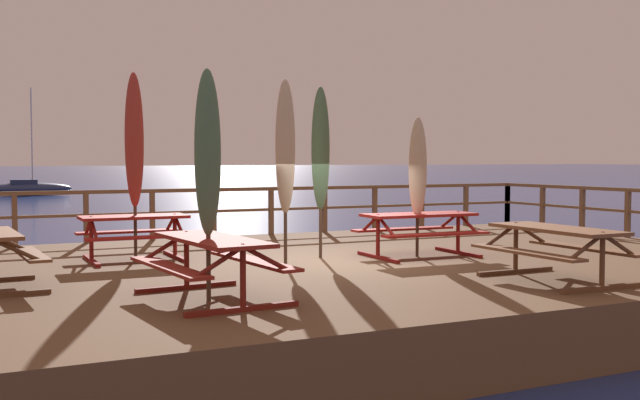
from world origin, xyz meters
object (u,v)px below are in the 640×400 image
at_px(picnic_table_front_left, 134,228).
at_px(picnic_table_mid_right, 212,254).
at_px(picnic_table_mid_left, 419,225).
at_px(picnic_table_back_right, 556,242).
at_px(patio_umbrella_tall_back_right, 134,141).
at_px(patio_umbrella_tall_back_left, 418,168).
at_px(sailboat_distant, 28,188).
at_px(patio_umbrella_short_front, 285,147).
at_px(patio_umbrella_short_back, 321,149).
at_px(patio_umbrella_tall_mid_right, 208,154).

distance_m(picnic_table_front_left, picnic_table_mid_right, 4.10).
bearing_deg(picnic_table_mid_left, picnic_table_front_left, 160.20).
distance_m(picnic_table_back_right, patio_umbrella_tall_back_right, 7.06).
relative_size(patio_umbrella_tall_back_left, sailboat_distant, 0.32).
height_order(picnic_table_mid_right, picnic_table_back_right, same).
height_order(patio_umbrella_tall_back_right, patio_umbrella_short_front, patio_umbrella_tall_back_right).
bearing_deg(patio_umbrella_short_back, patio_umbrella_tall_back_left, -20.43).
distance_m(picnic_table_mid_left, patio_umbrella_tall_back_left, 1.01).
relative_size(picnic_table_back_right, patio_umbrella_short_front, 0.68).
distance_m(picnic_table_mid_right, picnic_table_mid_left, 5.19).
xyz_separation_m(patio_umbrella_short_front, patio_umbrella_tall_back_left, (2.55, 0.03, -0.34)).
relative_size(patio_umbrella_tall_back_right, patio_umbrella_tall_back_left, 1.30).
distance_m(picnic_table_mid_right, picnic_table_back_right, 4.86).
bearing_deg(picnic_table_mid_right, picnic_table_front_left, 91.04).
relative_size(picnic_table_front_left, picnic_table_mid_right, 0.81).
relative_size(picnic_table_back_right, sailboat_distant, 0.27).
relative_size(patio_umbrella_tall_back_left, patio_umbrella_short_back, 0.83).
height_order(picnic_table_back_right, sailboat_distant, sailboat_distant).
bearing_deg(patio_umbrella_tall_back_right, patio_umbrella_short_front, -41.64).
distance_m(patio_umbrella_tall_mid_right, patio_umbrella_short_back, 4.28).
distance_m(picnic_table_mid_left, patio_umbrella_tall_back_right, 5.16).
distance_m(picnic_table_back_right, sailboat_distant, 50.38).
bearing_deg(patio_umbrella_short_front, picnic_table_mid_right, -130.14).
bearing_deg(patio_umbrella_short_back, picnic_table_mid_right, -134.37).
relative_size(patio_umbrella_short_front, patio_umbrella_tall_back_left, 1.22).
height_order(patio_umbrella_tall_back_left, patio_umbrella_short_back, patio_umbrella_short_back).
bearing_deg(patio_umbrella_tall_mid_right, patio_umbrella_short_front, 49.59).
relative_size(picnic_table_front_left, picnic_table_mid_left, 0.87).
xyz_separation_m(patio_umbrella_tall_mid_right, sailboat_distant, (2.16, 49.59, -2.13)).
relative_size(picnic_table_mid_left, sailboat_distant, 0.27).
bearing_deg(patio_umbrella_tall_back_left, patio_umbrella_tall_mid_right, -151.99).
bearing_deg(sailboat_distant, picnic_table_mid_right, -92.42).
relative_size(picnic_table_mid_right, patio_umbrella_tall_mid_right, 0.79).
bearing_deg(sailboat_distant, picnic_table_mid_left, -86.96).
height_order(patio_umbrella_tall_mid_right, patio_umbrella_short_front, patio_umbrella_short_front).
bearing_deg(patio_umbrella_short_front, patio_umbrella_tall_back_left, 0.76).
bearing_deg(patio_umbrella_tall_back_right, picnic_table_back_right, -45.48).
distance_m(picnic_table_front_left, patio_umbrella_tall_back_left, 5.02).
height_order(picnic_table_back_right, patio_umbrella_tall_mid_right, patio_umbrella_tall_mid_right).
xyz_separation_m(picnic_table_front_left, picnic_table_mid_left, (4.67, -1.68, 0.01)).
relative_size(patio_umbrella_short_front, sailboat_distant, 0.39).
distance_m(picnic_table_mid_right, patio_umbrella_tall_back_right, 4.41).
height_order(picnic_table_mid_right, patio_umbrella_tall_back_left, patio_umbrella_tall_back_left).
bearing_deg(patio_umbrella_short_back, picnic_table_back_right, -63.47).
bearing_deg(picnic_table_back_right, patio_umbrella_short_front, 132.04).
bearing_deg(patio_umbrella_tall_back_left, patio_umbrella_short_back, 159.57).
xyz_separation_m(patio_umbrella_tall_mid_right, patio_umbrella_short_back, (3.00, 3.05, 0.11)).
bearing_deg(patio_umbrella_tall_mid_right, picnic_table_mid_left, 28.00).
bearing_deg(picnic_table_mid_left, picnic_table_back_right, -86.30).
xyz_separation_m(picnic_table_mid_right, picnic_table_back_right, (4.80, -0.76, -0.00)).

